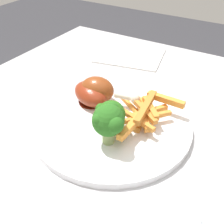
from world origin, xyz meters
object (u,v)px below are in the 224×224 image
broccoli_floret_middle (110,115)px  chicken_drumstick_far (99,90)px  chicken_drumstick_near (92,95)px  carrot_fries_pile (145,112)px  dinner_plate (112,123)px  broccoli_floret_front (109,120)px  dining_table (79,188)px

broccoli_floret_middle → chicken_drumstick_far: broccoli_floret_middle is taller
chicken_drumstick_near → carrot_fries_pile: bearing=92.4°
carrot_fries_pile → chicken_drumstick_far: size_ratio=1.14×
dinner_plate → broccoli_floret_middle: size_ratio=4.64×
dinner_plate → chicken_drumstick_near: 0.07m
carrot_fries_pile → broccoli_floret_front: bearing=-17.7°
dining_table → chicken_drumstick_far: bearing=-170.1°
broccoli_floret_middle → carrot_fries_pile: (-0.06, 0.04, -0.02)m
chicken_drumstick_near → broccoli_floret_middle: bearing=53.2°
dinner_plate → carrot_fries_pile: 0.06m
dining_table → dinner_plate: bearing=153.8°
carrot_fries_pile → chicken_drumstick_far: bearing=-95.3°
dinner_plate → broccoli_floret_middle: 0.05m
dining_table → chicken_drumstick_far: 0.20m
chicken_drumstick_near → chicken_drumstick_far: bearing=152.8°
carrot_fries_pile → dinner_plate: bearing=-56.9°
broccoli_floret_middle → chicken_drumstick_near: bearing=-126.8°
broccoli_floret_middle → chicken_drumstick_far: 0.10m
broccoli_floret_front → chicken_drumstick_near: broccoli_floret_front is taller
carrot_fries_pile → chicken_drumstick_near: size_ratio=1.05×
broccoli_floret_front → chicken_drumstick_far: size_ratio=0.57×
dining_table → dinner_plate: (-0.07, 0.03, 0.13)m
dining_table → broccoli_floret_front: 0.19m
broccoli_floret_middle → chicken_drumstick_near: size_ratio=0.46×
broccoli_floret_front → chicken_drumstick_near: (-0.08, -0.09, -0.03)m
broccoli_floret_front → broccoli_floret_middle: (-0.02, -0.01, -0.01)m
dining_table → broccoli_floret_front: (-0.02, 0.06, 0.18)m
broccoli_floret_front → chicken_drumstick_far: 0.12m
broccoli_floret_front → broccoli_floret_middle: size_ratio=1.14×
carrot_fries_pile → chicken_drumstick_near: bearing=-87.6°
dinner_plate → chicken_drumstick_near: size_ratio=2.13×
broccoli_floret_middle → chicken_drumstick_near: broccoli_floret_middle is taller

